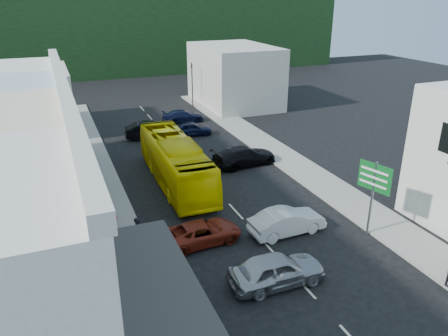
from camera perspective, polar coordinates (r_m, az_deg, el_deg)
ground at (r=24.52m, az=5.32°, el=-9.70°), size 120.00×120.00×0.00m
sidewalk_left at (r=31.24m, az=-15.72°, el=-2.99°), size 3.00×52.00×0.15m
sidewalk_right at (r=35.65m, az=8.82°, el=0.77°), size 3.00×52.00×0.15m
shopfront_row at (r=25.17m, az=-26.47°, el=-1.00°), size 8.25×30.00×8.00m
distant_block_left at (r=46.51m, az=-24.32°, el=7.89°), size 8.00×10.00×6.00m
distant_block_right at (r=53.52m, az=1.36°, el=12.00°), size 8.00×12.00×7.00m
hillside at (r=84.14m, az=-16.92°, el=17.01°), size 80.00×26.00×14.00m
bus at (r=31.28m, az=-6.35°, el=0.72°), size 2.71×11.64×3.10m
car_silver at (r=21.14m, az=6.90°, el=-13.26°), size 4.42×1.84×1.40m
car_white at (r=25.24m, az=8.22°, el=-7.00°), size 4.48×2.01×1.40m
car_red at (r=24.13m, az=-2.93°, el=-8.25°), size 4.73×2.24×1.40m
car_black_near at (r=34.63m, az=2.66°, el=1.48°), size 4.68×2.36×1.40m
car_navy_mid at (r=42.02m, az=-4.23°, el=5.19°), size 4.57×2.27×1.40m
car_black_far at (r=41.74m, az=-9.59°, el=4.82°), size 4.56×2.23×1.40m
car_navy_far at (r=46.56m, az=-5.35°, el=6.83°), size 4.56×1.98×1.40m
pedestrian_left at (r=23.80m, az=-11.06°, el=-8.31°), size 0.55×0.69×1.70m
direction_sign at (r=25.43m, az=18.72°, el=-3.93°), size 1.30×2.12×4.45m
traffic_signal at (r=52.25m, az=-4.17°, el=10.71°), size 1.07×1.32×5.23m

